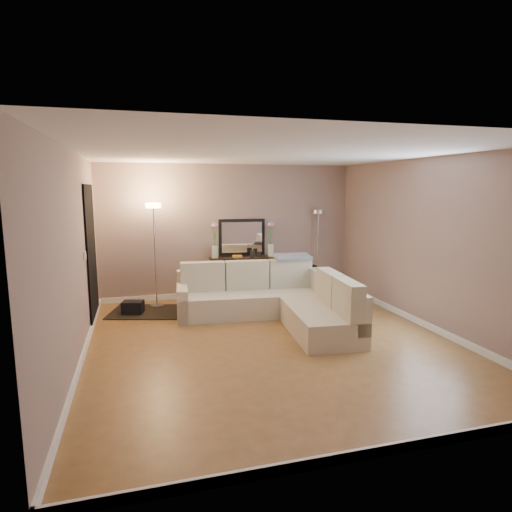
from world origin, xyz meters
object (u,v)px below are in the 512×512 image
object	(u,v)px
console_table	(239,274)
floor_lamp_lit	(154,234)
floor_lamp_unlit	(318,234)
sectional_sofa	(276,300)

from	to	relation	value
console_table	floor_lamp_lit	xyz separation A→B (m)	(-1.61, -0.28, 0.87)
floor_lamp_lit	floor_lamp_unlit	bearing A→B (deg)	4.92
console_table	floor_lamp_unlit	size ratio (longest dim) A/B	0.78
sectional_sofa	console_table	xyz separation A→B (m)	(-0.24, 1.58, 0.12)
console_table	floor_lamp_lit	world-z (taller)	floor_lamp_lit
floor_lamp_lit	sectional_sofa	bearing A→B (deg)	-35.01
sectional_sofa	floor_lamp_unlit	xyz separation A→B (m)	(1.43, 1.58, 0.87)
sectional_sofa	floor_lamp_lit	distance (m)	2.47
console_table	sectional_sofa	bearing A→B (deg)	-81.38
floor_lamp_lit	floor_lamp_unlit	distance (m)	3.29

